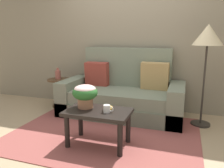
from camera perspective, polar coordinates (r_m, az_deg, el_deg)
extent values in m
plane|color=tan|center=(3.32, -1.44, -12.02)|extent=(14.00, 14.00, 0.00)
cube|color=gray|center=(4.28, 4.55, 12.87)|extent=(6.40, 0.12, 2.84)
cube|color=#994C47|center=(3.26, -1.89, -12.43)|extent=(2.59, 1.98, 0.01)
cube|color=#626B59|center=(3.92, 2.32, -6.25)|extent=(2.09, 0.95, 0.25)
cube|color=slate|center=(3.84, 2.25, -3.12)|extent=(1.60, 0.85, 0.21)
cube|color=slate|center=(4.15, 3.89, 2.83)|extent=(1.60, 0.17, 0.93)
cube|color=slate|center=(4.21, -9.82, -2.67)|extent=(0.24, 0.95, 0.60)
cube|color=slate|center=(3.73, 16.13, -4.89)|extent=(0.24, 0.95, 0.60)
cube|color=#93382D|center=(4.17, -3.88, 2.59)|extent=(0.44, 0.20, 0.44)
cube|color=tan|center=(3.90, 10.91, 1.99)|extent=(0.48, 0.21, 0.48)
cylinder|color=black|center=(2.85, -11.44, -11.92)|extent=(0.06, 0.06, 0.42)
cylinder|color=black|center=(2.60, 2.06, -14.09)|extent=(0.06, 0.06, 0.42)
cylinder|color=black|center=(3.14, -8.07, -9.43)|extent=(0.06, 0.06, 0.42)
cylinder|color=black|center=(2.92, 4.15, -11.04)|extent=(0.06, 0.06, 0.42)
cube|color=black|center=(2.77, -3.59, -7.19)|extent=(0.80, 0.49, 0.04)
cylinder|color=#4C331E|center=(4.56, -13.22, -5.43)|extent=(0.28, 0.28, 0.03)
cylinder|color=#4C331E|center=(4.49, -13.37, -2.25)|extent=(0.05, 0.05, 0.50)
cylinder|color=#4C331E|center=(4.43, -13.54, 1.05)|extent=(0.43, 0.43, 0.03)
cylinder|color=#2D2823|center=(3.81, 21.68, -9.47)|extent=(0.29, 0.29, 0.03)
cylinder|color=#2D2823|center=(3.64, 22.43, -0.38)|extent=(0.03, 0.03, 1.20)
cone|color=beige|center=(3.56, 23.41, 11.52)|extent=(0.43, 0.43, 0.30)
cylinder|color=#A36B4C|center=(2.87, -6.85, -4.74)|extent=(0.20, 0.20, 0.13)
ellipsoid|color=#286028|center=(2.83, -6.92, -2.22)|extent=(0.32, 0.32, 0.19)
ellipsoid|color=beige|center=(2.82, -6.94, -1.28)|extent=(0.27, 0.27, 0.11)
cylinder|color=white|center=(2.68, -1.35, -6.33)|extent=(0.08, 0.08, 0.09)
torus|color=white|center=(2.67, -0.26, -6.45)|extent=(0.06, 0.01, 0.06)
cylinder|color=gold|center=(2.75, -1.02, -6.64)|extent=(0.05, 0.05, 0.02)
ellipsoid|color=gold|center=(2.74, -1.02, -6.11)|extent=(0.12, 0.12, 0.06)
cylinder|color=#934C42|center=(4.43, -13.69, 2.31)|extent=(0.11, 0.11, 0.16)
cylinder|color=#934C42|center=(4.42, -13.76, 3.69)|extent=(0.05, 0.05, 0.05)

